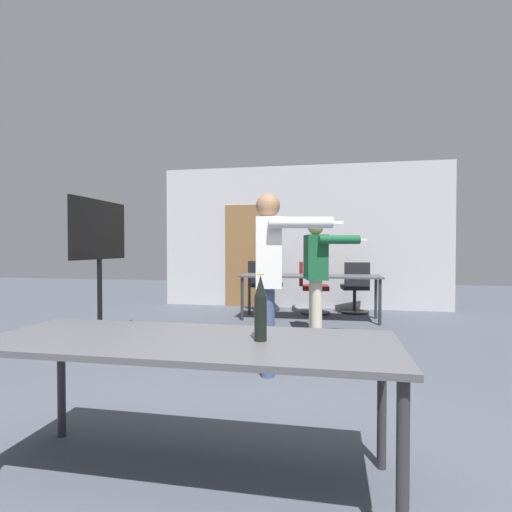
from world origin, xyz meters
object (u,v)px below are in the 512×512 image
office_chair_far_right (264,287)px  office_chair_side_rolled (311,289)px  office_chair_near_pushed (355,289)px  person_near_casual (269,265)px  tv_screen (99,252)px  person_left_plaid (317,267)px  beer_bottle (261,309)px

office_chair_far_right → office_chair_side_rolled: 0.92m
office_chair_far_right → office_chair_near_pushed: 1.68m
person_near_casual → office_chair_far_right: person_near_casual is taller
tv_screen → office_chair_side_rolled: size_ratio=1.92×
person_left_plaid → person_near_casual: person_near_casual is taller
office_chair_near_pushed → beer_bottle: 5.53m
tv_screen → person_left_plaid: bearing=-70.7°
person_left_plaid → office_chair_near_pushed: person_left_plaid is taller
office_chair_near_pushed → beer_bottle: size_ratio=2.81×
tv_screen → office_chair_near_pushed: size_ratio=1.92×
tv_screen → person_left_plaid: 2.82m
person_left_plaid → office_chair_side_rolled: size_ratio=1.70×
beer_bottle → tv_screen: bearing=134.0°
person_left_plaid → office_chair_side_rolled: bearing=173.3°
tv_screen → office_chair_far_right: bearing=-28.9°
office_chair_near_pushed → beer_bottle: (-0.76, -5.46, 0.46)m
office_chair_side_rolled → beer_bottle: size_ratio=2.80×
person_left_plaid → office_chair_near_pushed: (0.62, 1.92, -0.50)m
person_left_plaid → beer_bottle: 3.54m
office_chair_far_right → beer_bottle: size_ratio=2.83×
person_left_plaid → office_chair_side_rolled: (-0.16, 1.77, -0.50)m
tv_screen → office_chair_near_pushed: bearing=-49.0°
person_near_casual → office_chair_side_rolled: bearing=165.5°
person_near_casual → beer_bottle: 1.80m
person_left_plaid → office_chair_near_pushed: bearing=150.3°
beer_bottle → office_chair_side_rolled: bearing=90.3°
office_chair_side_rolled → office_chair_far_right: bearing=-107.6°
tv_screen → office_chair_side_rolled: bearing=-42.8°
person_near_casual → office_chair_side_rolled: size_ratio=1.83×
person_near_casual → office_chair_side_rolled: (0.21, 3.53, -0.60)m
person_left_plaid → person_near_casual: 1.80m
tv_screen → person_left_plaid: (2.66, 0.93, -0.21)m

